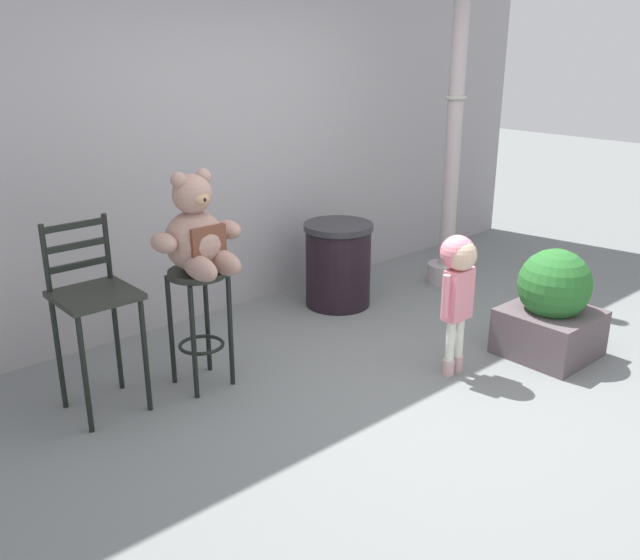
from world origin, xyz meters
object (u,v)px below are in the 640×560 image
bar_stool_with_teddy (199,305)px  lamppost (452,159)px  bar_chair_empty (94,304)px  child_walking (458,275)px  teddy_bear (197,235)px  planter_with_shrub (552,308)px  trash_bin (338,264)px

bar_stool_with_teddy → lamppost: size_ratio=0.27×
bar_stool_with_teddy → bar_chair_empty: bar_chair_empty is taller
bar_stool_with_teddy → lamppost: 2.81m
bar_stool_with_teddy → bar_chair_empty: size_ratio=0.68×
lamppost → bar_chair_empty: 3.39m
bar_stool_with_teddy → bar_chair_empty: bearing=167.3°
child_walking → lamppost: size_ratio=0.33×
teddy_bear → lamppost: 2.75m
lamppost → planter_with_shrub: size_ratio=3.70×
teddy_bear → lamppost: size_ratio=0.22×
bar_chair_empty → planter_with_shrub: (2.69, -1.39, -0.32)m
bar_stool_with_teddy → planter_with_shrub: bearing=-31.1°
bar_stool_with_teddy → child_walking: 1.66m
bar_chair_empty → lamppost: bearing=1.0°
bar_chair_empty → planter_with_shrub: size_ratio=1.49×
child_walking → trash_bin: 1.50m
teddy_bear → child_walking: bearing=-35.6°
planter_with_shrub → lamppost: bearing=65.4°
bar_stool_with_teddy → child_walking: bearing=-36.4°
bar_stool_with_teddy → teddy_bear: bearing=-90.0°
child_walking → planter_with_shrub: size_ratio=1.23×
teddy_bear → lamppost: (2.74, 0.23, 0.13)m
bar_stool_with_teddy → trash_bin: size_ratio=1.11×
trash_bin → planter_with_shrub: size_ratio=0.91×
bar_stool_with_teddy → lamppost: bearing=4.2°
teddy_bear → planter_with_shrub: bearing=-30.5°
bar_stool_with_teddy → trash_bin: bar_stool_with_teddy is taller
bar_stool_with_teddy → planter_with_shrub: (2.07, -1.25, -0.19)m
teddy_bear → child_walking: teddy_bear is taller
bar_stool_with_teddy → trash_bin: (1.62, 0.45, -0.19)m
bar_stool_with_teddy → child_walking: (1.33, -0.98, 0.15)m
trash_bin → bar_chair_empty: (-2.24, -0.31, 0.32)m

